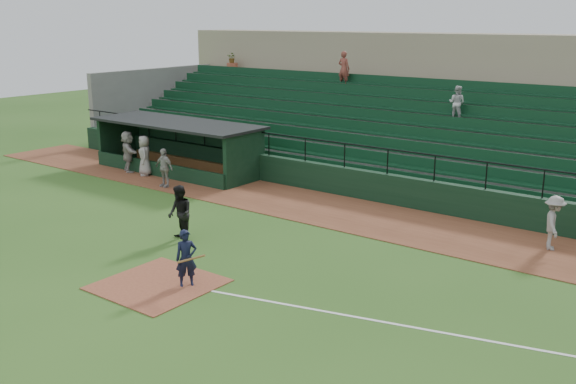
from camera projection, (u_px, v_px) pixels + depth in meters
The scene contains 12 objects.
ground at pixel (184, 274), 18.97m from camera, with size 90.00×90.00×0.00m, color #2E561C.
warning_track at pixel (335, 211), 25.14m from camera, with size 40.00×4.00×0.03m, color brown.
home_plate_dirt at pixel (158, 284), 18.20m from camera, with size 3.00×3.00×0.03m, color brown.
foul_line at pixel (464, 336), 15.24m from camera, with size 18.00×0.09×0.01m, color white.
stadium_structure at pixel (433, 124), 31.08m from camera, with size 38.00×13.08×6.40m.
dugout at pixel (184, 143), 31.68m from camera, with size 8.90×3.20×2.42m.
batter_at_plate at pixel (186, 259), 17.90m from camera, with size 1.13×0.72×1.62m.
umpire at pixel (180, 214), 21.59m from camera, with size 0.91×0.71×1.88m, color black.
runner at pixel (554, 223), 20.71m from camera, with size 1.13×0.65×1.75m, color gray.
dugout_player_a at pixel (164, 168), 28.47m from camera, with size 1.00×0.41×1.70m, color #A59F9A.
dugout_player_b at pixel (145, 156), 30.54m from camera, with size 0.92×0.60×1.88m, color #9A9590.
dugout_player_c at pixel (128, 151), 31.29m from camera, with size 1.82×0.58×1.96m, color #ABA5A0.
Camera 1 is at (13.09, -12.33, 7.17)m, focal length 40.87 mm.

